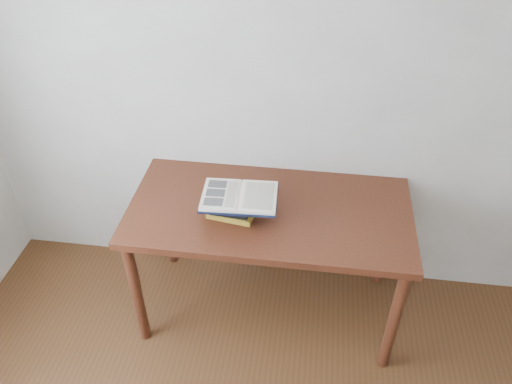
# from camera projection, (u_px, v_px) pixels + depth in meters

# --- Properties ---
(room_shell) EXTENTS (3.54, 3.54, 2.62)m
(room_shell) POSITION_uv_depth(u_px,v_px,m) (159.00, 321.00, 1.07)
(room_shell) COLOR silver
(room_shell) RESTS_ON ground
(desk) EXTENTS (1.50, 0.75, 0.80)m
(desk) POSITION_uv_depth(u_px,v_px,m) (269.00, 222.00, 2.69)
(desk) COLOR #4F2413
(desk) RESTS_ON ground
(book_stack) EXTENTS (0.28, 0.20, 0.12)m
(book_stack) POSITION_uv_depth(u_px,v_px,m) (230.00, 204.00, 2.57)
(book_stack) COLOR olive
(book_stack) RESTS_ON desk
(open_book) EXTENTS (0.39, 0.28, 0.03)m
(open_book) POSITION_uv_depth(u_px,v_px,m) (240.00, 197.00, 2.50)
(open_book) COLOR black
(open_book) RESTS_ON book_stack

